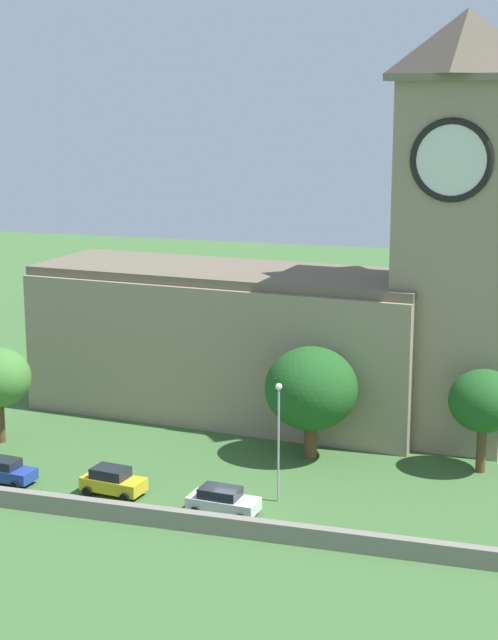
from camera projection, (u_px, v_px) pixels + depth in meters
name	position (u px, v px, depth m)	size (l,w,h in m)	color
ground_plane	(290.00, 437.00, 79.00)	(200.00, 200.00, 0.00)	#3D6633
church	(305.00, 305.00, 81.34)	(39.67, 13.99, 31.56)	gray
quay_barrier	(212.00, 523.00, 61.76)	(54.23, 0.70, 1.17)	gray
car_blue	(4.00, 471.00, 69.69)	(4.40, 2.37, 1.66)	#233D9E
car_yellow	(113.00, 481.00, 67.57)	(4.35, 2.64, 1.82)	gold
car_white	(223.00, 501.00, 64.43)	(4.56, 2.52, 1.72)	silver
streetlamp_west_mid	(279.00, 424.00, 65.52)	(0.44, 0.44, 7.89)	#9EA0A5
tree_by_tower	(311.00, 389.00, 73.46)	(6.62, 6.62, 8.19)	brown
tree_riverside_west	(484.00, 401.00, 70.75)	(4.82, 4.82, 7.31)	brown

